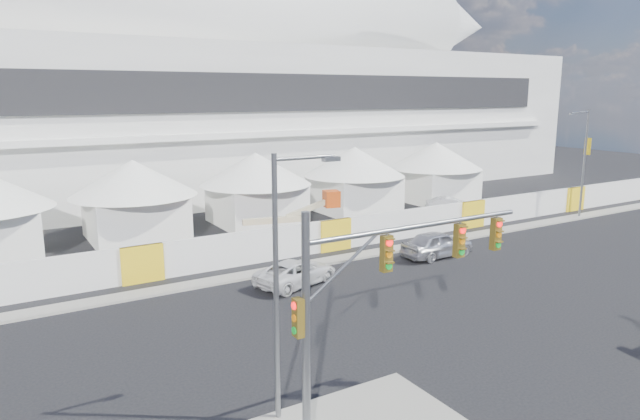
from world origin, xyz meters
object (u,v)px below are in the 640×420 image
lot_car_a (451,205)px  boom_lift (265,237)px  streetlight_median (282,270)px  pickup_curb (296,272)px  sedan_silver (437,244)px  traffic_mast (362,310)px  streetlight_curb (583,156)px

lot_car_a → boom_lift: bearing=133.3°
streetlight_median → boom_lift: size_ratio=1.06×
pickup_curb → streetlight_median: size_ratio=0.59×
sedan_silver → traffic_mast: (-14.62, -12.68, 3.05)m
pickup_curb → lot_car_a: (19.66, 9.16, 0.00)m
traffic_mast → boom_lift: traffic_mast is taller
pickup_curb → traffic_mast: traffic_mast is taller
traffic_mast → boom_lift: 20.05m
streetlight_median → streetlight_curb: 35.94m
sedan_silver → pickup_curb: 9.80m
traffic_mast → streetlight_curb: streetlight_curb is taller
boom_lift → traffic_mast: bearing=-94.6°
sedan_silver → boom_lift: boom_lift is taller
pickup_curb → streetlight_curb: size_ratio=0.55×
boom_lift → lot_car_a: bearing=22.2°
sedan_silver → lot_car_a: (9.86, 9.11, -0.15)m
lot_car_a → streetlight_median: streetlight_median is taller
streetlight_curb → boom_lift: 26.37m
pickup_curb → lot_car_a: 21.69m
lot_car_a → traffic_mast: (-24.48, -21.80, 3.20)m
sedan_silver → lot_car_a: size_ratio=1.19×
pickup_curb → streetlight_median: streetlight_median is taller
sedan_silver → streetlight_median: size_ratio=0.59×
lot_car_a → streetlight_curb: streetlight_curb is taller
lot_car_a → traffic_mast: 32.93m
streetlight_curb → boom_lift: (-25.80, 3.72, -3.94)m
lot_car_a → boom_lift: (-18.40, -2.90, 0.34)m
sedan_silver → lot_car_a: 13.42m
streetlight_curb → traffic_mast: bearing=-154.6°
sedan_silver → boom_lift: size_ratio=0.63×
sedan_silver → boom_lift: (-8.54, 6.21, 0.19)m
streetlight_curb → pickup_curb: bearing=-174.6°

